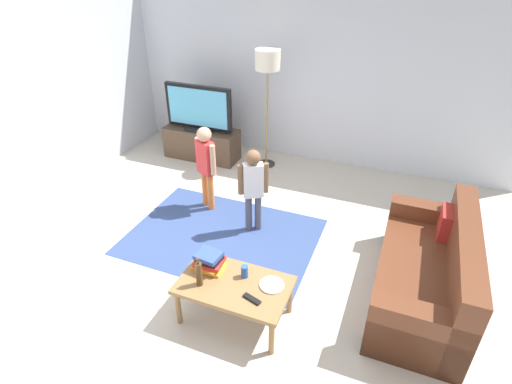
% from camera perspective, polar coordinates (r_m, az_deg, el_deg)
% --- Properties ---
extents(ground, '(7.80, 7.80, 0.00)m').
position_cam_1_polar(ground, '(4.47, -2.92, -10.89)').
color(ground, beige).
extents(wall_back, '(6.00, 0.12, 2.70)m').
position_cam_1_polar(wall_back, '(6.37, 8.38, 15.97)').
color(wall_back, silver).
rests_on(wall_back, ground).
extents(area_rug, '(2.20, 1.60, 0.01)m').
position_cam_1_polar(area_rug, '(4.93, -4.74, -6.20)').
color(area_rug, '#33477A').
rests_on(area_rug, ground).
extents(tv_stand, '(1.20, 0.44, 0.50)m').
position_cam_1_polar(tv_stand, '(6.70, -7.60, 6.73)').
color(tv_stand, '#4C3828').
rests_on(tv_stand, ground).
extents(tv, '(1.10, 0.28, 0.71)m').
position_cam_1_polar(tv, '(6.46, -8.06, 11.53)').
color(tv, black).
rests_on(tv, tv_stand).
extents(couch, '(0.80, 1.80, 0.86)m').
position_cam_1_polar(couch, '(4.31, 23.25, -10.75)').
color(couch, brown).
rests_on(couch, ground).
extents(floor_lamp, '(0.36, 0.36, 1.78)m').
position_cam_1_polar(floor_lamp, '(5.97, 1.63, 17.18)').
color(floor_lamp, '#262626').
rests_on(floor_lamp, ground).
extents(child_near_tv, '(0.35, 0.23, 1.13)m').
position_cam_1_polar(child_near_tv, '(5.16, -7.04, 4.33)').
color(child_near_tv, orange).
rests_on(child_near_tv, ground).
extents(child_center, '(0.32, 0.22, 1.07)m').
position_cam_1_polar(child_center, '(4.69, -0.39, 1.15)').
color(child_center, '#4C4C59').
rests_on(child_center, ground).
extents(coffee_table, '(1.00, 0.60, 0.42)m').
position_cam_1_polar(coffee_table, '(3.75, -3.05, -13.24)').
color(coffee_table, olive).
rests_on(coffee_table, ground).
extents(book_stack, '(0.28, 0.24, 0.17)m').
position_cam_1_polar(book_stack, '(3.83, -6.58, -9.60)').
color(book_stack, yellow).
rests_on(book_stack, coffee_table).
extents(bottle, '(0.06, 0.06, 0.30)m').
position_cam_1_polar(bottle, '(3.65, -8.00, -11.26)').
color(bottle, '#4C3319').
rests_on(bottle, coffee_table).
extents(tv_remote, '(0.18, 0.10, 0.02)m').
position_cam_1_polar(tv_remote, '(3.57, -0.58, -14.76)').
color(tv_remote, black).
rests_on(tv_remote, coffee_table).
extents(soda_can, '(0.07, 0.07, 0.12)m').
position_cam_1_polar(soda_can, '(3.74, -1.61, -11.06)').
color(soda_can, '#2659B2').
rests_on(soda_can, coffee_table).
extents(plate, '(0.22, 0.22, 0.02)m').
position_cam_1_polar(plate, '(3.69, 2.24, -12.90)').
color(plate, white).
rests_on(plate, coffee_table).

